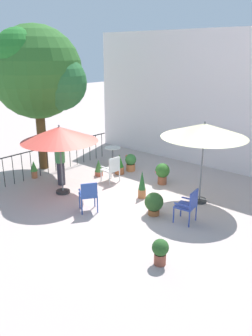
# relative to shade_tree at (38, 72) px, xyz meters

# --- Properties ---
(ground_plane) EXTENTS (60.00, 60.00, 0.00)m
(ground_plane) POSITION_rel_shade_tree_xyz_m (4.16, -0.33, -3.59)
(ground_plane) COLOR #BAA69F
(villa_facade) EXTENTS (10.10, 0.30, 5.07)m
(villa_facade) POSITION_rel_shade_tree_xyz_m (4.16, 4.36, -1.06)
(villa_facade) COLOR white
(villa_facade) RESTS_ON ground
(terrace_railing) EXTENTS (0.03, 6.00, 1.01)m
(terrace_railing) POSITION_rel_shade_tree_xyz_m (0.59, -0.33, -2.91)
(terrace_railing) COLOR black
(terrace_railing) RESTS_ON ground
(shade_tree) EXTENTS (3.43, 3.26, 5.21)m
(shade_tree) POSITION_rel_shade_tree_xyz_m (0.00, 0.00, 0.00)
(shade_tree) COLOR #55391C
(shade_tree) RESTS_ON ground
(patio_umbrella_0) EXTENTS (2.45, 2.45, 2.44)m
(patio_umbrella_0) POSITION_rel_shade_tree_xyz_m (6.07, 1.10, -1.42)
(patio_umbrella_0) COLOR #2D2D2D
(patio_umbrella_0) RESTS_ON ground
(patio_umbrella_1) EXTENTS (2.35, 2.35, 2.21)m
(patio_umbrella_1) POSITION_rel_shade_tree_xyz_m (2.44, -1.15, -1.68)
(patio_umbrella_1) COLOR #2D2D2D
(patio_umbrella_1) RESTS_ON ground
(cafe_table_0) EXTENTS (0.63, 0.63, 0.71)m
(cafe_table_0) POSITION_rel_shade_tree_xyz_m (1.68, 2.00, -3.10)
(cafe_table_0) COLOR silver
(cafe_table_0) RESTS_ON ground
(patio_chair_0) EXTENTS (0.54, 0.54, 0.92)m
(patio_chair_0) POSITION_rel_shade_tree_xyz_m (6.50, -0.27, -3.06)
(patio_chair_0) COLOR #3045A2
(patio_chair_0) RESTS_ON ground
(patio_chair_1) EXTENTS (0.64, 0.64, 0.90)m
(patio_chair_1) POSITION_rel_shade_tree_xyz_m (4.06, -1.54, -3.05)
(patio_chair_1) COLOR #2C4B97
(patio_chair_1) RESTS_ON ground
(patio_chair_2) EXTENTS (0.54, 0.54, 0.90)m
(patio_chair_2) POSITION_rel_shade_tree_xyz_m (2.95, 0.60, -3.09)
(patio_chair_2) COLOR white
(patio_chair_2) RESTS_ON ground
(potted_plant_0) EXTENTS (0.44, 0.42, 0.65)m
(potted_plant_0) POSITION_rel_shade_tree_xyz_m (2.69, 1.91, -3.24)
(potted_plant_0) COLOR #C57340
(potted_plant_0) RESTS_ON ground
(potted_plant_1) EXTENTS (0.34, 0.34, 0.75)m
(potted_plant_1) POSITION_rel_shade_tree_xyz_m (2.61, 1.37, -3.23)
(potted_plant_1) COLOR #A65934
(potted_plant_1) RESTS_ON ground
(potted_plant_2) EXTENTS (0.36, 0.36, 0.59)m
(potted_plant_2) POSITION_rel_shade_tree_xyz_m (7.04, -2.28, -3.26)
(potted_plant_2) COLOR brown
(potted_plant_2) RESTS_ON ground
(potted_plant_3) EXTENTS (0.25, 0.25, 0.63)m
(potted_plant_3) POSITION_rel_shade_tree_xyz_m (0.59, -0.93, -3.26)
(potted_plant_3) COLOR #C27043
(potted_plant_3) RESTS_ON ground
(potted_plant_4) EXTENTS (0.52, 0.52, 0.65)m
(potted_plant_4) POSITION_rel_shade_tree_xyz_m (5.55, -0.49, -3.24)
(potted_plant_4) COLOR #98552C
(potted_plant_4) RESTS_ON ground
(potted_plant_5) EXTENTS (0.49, 0.49, 0.73)m
(potted_plant_5) POSITION_rel_shade_tree_xyz_m (4.38, 1.57, -3.17)
(potted_plant_5) COLOR #9A5335
(potted_plant_5) RESTS_ON ground
(potted_plant_6) EXTENTS (0.24, 0.24, 0.88)m
(potted_plant_6) POSITION_rel_shade_tree_xyz_m (4.58, 0.21, -3.17)
(potted_plant_6) COLOR #C17240
(potted_plant_6) RESTS_ON ground
(potted_plant_7) EXTENTS (0.29, 0.29, 0.60)m
(potted_plant_7) POSITION_rel_shade_tree_xyz_m (2.17, 0.74, -3.29)
(potted_plant_7) COLOR #B3533B
(potted_plant_7) RESTS_ON ground
(standing_person) EXTENTS (0.38, 0.38, 1.63)m
(standing_person) POSITION_rel_shade_tree_xyz_m (1.83, -0.71, -2.76)
(standing_person) COLOR #33333D
(standing_person) RESTS_ON ground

